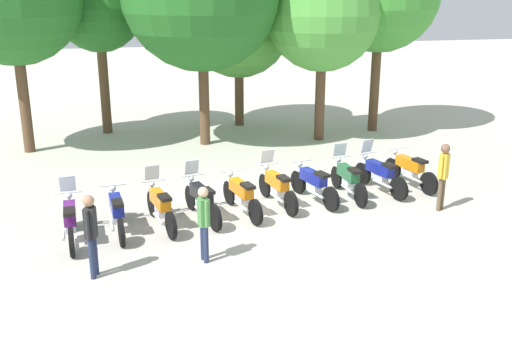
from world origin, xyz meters
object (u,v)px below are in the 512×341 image
Objects in this scene: motorcycle_7 at (348,178)px; tree_4 at (323,14)px; motorcycle_8 at (380,174)px; person_1 at (91,230)px; motorcycle_1 at (117,212)px; tree_1 at (98,8)px; motorcycle_3 at (202,199)px; person_0 at (443,172)px; tree_3 at (239,24)px; motorcycle_0 at (70,220)px; person_2 at (204,219)px; motorcycle_4 at (241,195)px; motorcycle_6 at (313,183)px; motorcycle_9 at (410,169)px; motorcycle_2 at (160,206)px; motorcycle_5 at (277,186)px.

tree_4 is (1.12, 6.02, 3.98)m from motorcycle_7.
person_1 is at bearing 99.05° from motorcycle_8.
tree_1 is (-0.45, 9.88, 4.14)m from motorcycle_1.
motorcycle_3 is 1.24× the size of person_1.
tree_3 is (-3.30, 10.36, 2.96)m from person_0.
tree_4 is (7.67, -2.71, -0.15)m from tree_1.
tree_4 is (8.24, 7.47, 3.98)m from motorcycle_0.
person_2 is at bearing -79.25° from tree_1.
motorcycle_1 and motorcycle_4 have the same top height.
motorcycle_8 is at bearing -6.79° from person_0.
tree_3 is (5.80, 10.37, 3.48)m from motorcycle_0.
tree_4 reaches higher than person_1.
motorcycle_0 is 6.23m from motorcycle_6.
tree_3 is at bearing 7.09° from motorcycle_9.
tree_4 is at bearing -54.53° from motorcycle_2.
motorcycle_2 and motorcycle_7 have the same top height.
tree_3 is (5.22, 12.25, 2.98)m from person_1.
motorcycle_8 is at bearing 88.27° from motorcycle_9.
motorcycle_7 reaches higher than motorcycle_1.
motorcycle_3 is 10.66m from tree_3.
tree_4 is at bearing -35.63° from motorcycle_6.
motorcycle_0 is 1.00× the size of motorcycle_1.
motorcycle_6 is at bearing -58.12° from tree_1.
person_1 reaches higher than motorcycle_0.
motorcycle_1 is 0.35× the size of tree_1.
tree_4 reaches higher than motorcycle_5.
person_1 reaches higher than motorcycle_7.
tree_1 reaches higher than motorcycle_4.
motorcycle_9 is (8.13, 1.60, 0.00)m from motorcycle_1.
motorcycle_4 is 0.99× the size of motorcycle_5.
motorcycle_6 is 7.66m from tree_4.
motorcycle_6 is at bearing -109.15° from tree_4.
motorcycle_3 is at bearing -82.13° from motorcycle_0.
motorcycle_0 is 1.01× the size of motorcycle_5.
motorcycle_1 is 1.02× the size of motorcycle_9.
motorcycle_3 is 1.22× the size of person_0.
motorcycle_5 is 1.24× the size of person_0.
tree_1 is 5.27m from tree_3.
motorcycle_4 is at bearing 99.61° from motorcycle_5.
motorcycle_0 is 9.34m from motorcycle_9.
motorcycle_4 is (2.04, 0.37, -0.01)m from motorcycle_2.
person_0 is (4.02, -1.21, 0.52)m from motorcycle_5.
motorcycle_8 is at bearing -137.32° from person_1.
person_0 is (9.10, 0.01, 0.52)m from motorcycle_0.
motorcycle_3 is (3.04, 0.69, 0.00)m from motorcycle_0.
tree_3 reaches higher than motorcycle_4.
motorcycle_9 is at bearing -38.79° from person_0.
motorcycle_4 is at bearing -100.29° from tree_3.
motorcycle_5 is at bearing -90.31° from motorcycle_3.
motorcycle_1 is 0.34× the size of tree_4.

